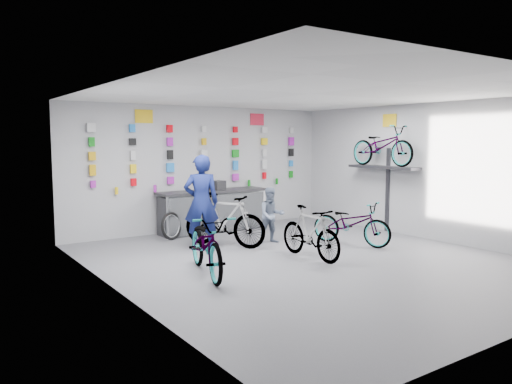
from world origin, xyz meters
TOP-DOWN VIEW (x-y plane):
  - floor at (0.00, 0.00)m, footprint 8.00×8.00m
  - ceiling at (0.00, 0.00)m, footprint 8.00×8.00m
  - wall_back at (0.00, 4.00)m, footprint 7.00×0.00m
  - wall_left at (-3.50, 0.00)m, footprint 0.00×8.00m
  - wall_right at (3.50, 0.00)m, footprint 0.00×8.00m
  - counter at (0.00, 3.54)m, footprint 2.70×0.66m
  - merch_wall at (-0.02, 3.93)m, footprint 5.57×0.08m
  - wall_bracket at (3.33, 1.20)m, footprint 0.39×1.90m
  - sign_left at (-1.50, 3.98)m, footprint 0.42×0.02m
  - sign_right at (1.60, 3.98)m, footprint 0.42×0.02m
  - sign_side at (3.48, 1.20)m, footprint 0.02×0.40m
  - bike_left at (-2.00, 0.21)m, footprint 1.16×2.04m
  - bike_center at (0.13, 0.12)m, footprint 0.48×1.63m
  - bike_right at (1.64, 0.56)m, footprint 1.17×1.84m
  - bike_service at (-0.64, 1.92)m, footprint 1.40×1.85m
  - bike_wall at (3.25, 1.20)m, footprint 0.63×1.80m
  - clerk at (-1.16, 1.94)m, footprint 0.82×0.69m
  - customer at (0.37, 1.66)m, footprint 0.69×0.61m
  - spare_wheel at (-1.25, 3.17)m, footprint 0.62×0.35m
  - register at (0.15, 3.55)m, footprint 0.33×0.35m

SIDE VIEW (x-z plane):
  - floor at x=0.00m, z-range 0.00..0.00m
  - spare_wheel at x=-1.25m, z-range 0.00..0.62m
  - bike_right at x=1.64m, z-range 0.00..0.92m
  - counter at x=0.00m, z-range -0.01..0.99m
  - bike_center at x=0.13m, z-range 0.00..0.98m
  - bike_left at x=-2.00m, z-range 0.00..1.02m
  - bike_service at x=-0.64m, z-range 0.00..1.11m
  - customer at x=0.37m, z-range 0.00..1.19m
  - clerk at x=-1.16m, z-range 0.00..1.90m
  - register at x=0.15m, z-range 1.00..1.22m
  - wall_bracket at x=3.33m, z-range 0.46..2.46m
  - wall_back at x=0.00m, z-range -2.00..5.00m
  - wall_left at x=-3.50m, z-range -2.50..5.50m
  - wall_right at x=3.50m, z-range -2.50..5.50m
  - merch_wall at x=-0.02m, z-range 1.02..2.57m
  - bike_wall at x=3.25m, z-range 1.58..2.53m
  - sign_side at x=3.48m, z-range 2.50..2.80m
  - sign_left at x=-1.50m, z-range 2.57..2.87m
  - sign_right at x=1.60m, z-range 2.57..2.87m
  - ceiling at x=0.00m, z-range 3.00..3.00m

